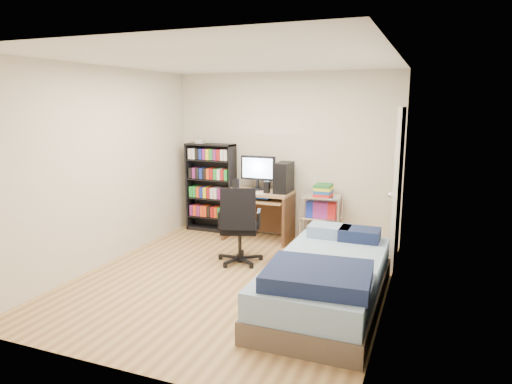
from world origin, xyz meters
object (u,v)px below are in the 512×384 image
at_px(media_shelf, 211,186).
at_px(office_chair, 239,239).
at_px(bed, 326,281).
at_px(computer_desk, 266,195).

height_order(media_shelf, office_chair, media_shelf).
distance_m(media_shelf, bed, 3.23).
height_order(computer_desk, bed, computer_desk).
height_order(media_shelf, bed, media_shelf).
bearing_deg(computer_desk, media_shelf, 171.61).
xyz_separation_m(computer_desk, bed, (1.38, -1.98, -0.41)).
distance_m(media_shelf, computer_desk, 1.01).
relative_size(media_shelf, office_chair, 1.44).
xyz_separation_m(media_shelf, office_chair, (1.05, -1.27, -0.40)).
bearing_deg(computer_desk, office_chair, -87.26).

